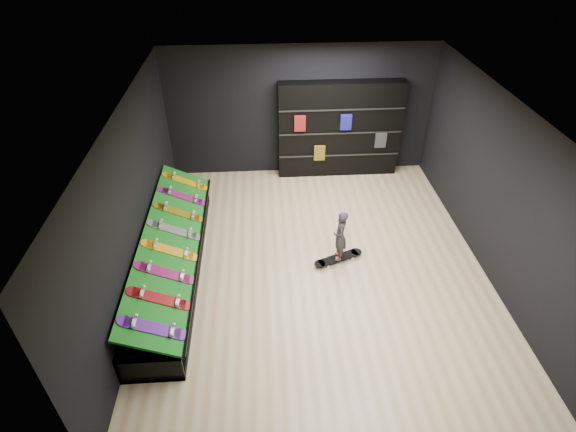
{
  "coord_description": "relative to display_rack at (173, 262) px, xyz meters",
  "views": [
    {
      "loc": [
        -0.92,
        -6.05,
        5.56
      ],
      "look_at": [
        -0.5,
        0.2,
        1.0
      ],
      "focal_mm": 28.0,
      "sensor_mm": 36.0,
      "label": 1
    }
  ],
  "objects": [
    {
      "name": "wall_back",
      "position": [
        2.55,
        3.5,
        1.25
      ],
      "size": [
        6.0,
        0.02,
        3.0
      ],
      "primitive_type": "cube",
      "color": "black",
      "rests_on": "ground"
    },
    {
      "name": "display_board_5",
      "position": [
        0.06,
        0.81,
        0.49
      ],
      "size": [
        0.93,
        0.22,
        0.5
      ],
      "primitive_type": null,
      "rotation": [
        0.0,
        0.44,
        0.0
      ],
      "color": "yellow",
      "rests_on": "turf_ramp"
    },
    {
      "name": "ceiling",
      "position": [
        2.55,
        0.0,
        2.75
      ],
      "size": [
        6.0,
        7.0,
        0.01
      ],
      "primitive_type": "cube",
      "color": "white",
      "rests_on": "ground"
    },
    {
      "name": "display_board_1",
      "position": [
        0.06,
        -1.36,
        0.49
      ],
      "size": [
        0.93,
        0.22,
        0.5
      ],
      "primitive_type": null,
      "rotation": [
        0.0,
        0.44,
        0.0
      ],
      "color": "red",
      "rests_on": "turf_ramp"
    },
    {
      "name": "display_board_6",
      "position": [
        0.06,
        1.36,
        0.49
      ],
      "size": [
        0.93,
        0.22,
        0.5
      ],
      "primitive_type": null,
      "rotation": [
        0.0,
        0.44,
        0.0
      ],
      "color": "#2626BF",
      "rests_on": "turf_ramp"
    },
    {
      "name": "floor",
      "position": [
        2.55,
        0.0,
        -0.25
      ],
      "size": [
        6.0,
        7.0,
        0.01
      ],
      "primitive_type": "cube",
      "color": "beige",
      "rests_on": "ground"
    },
    {
      "name": "floor_skateboard",
      "position": [
        2.97,
        0.1,
        -0.2
      ],
      "size": [
        0.99,
        0.56,
        0.09
      ],
      "primitive_type": null,
      "rotation": [
        0.0,
        0.0,
        0.37
      ],
      "color": "black",
      "rests_on": "ground"
    },
    {
      "name": "display_board_3",
      "position": [
        0.06,
        -0.27,
        0.49
      ],
      "size": [
        0.93,
        0.22,
        0.5
      ],
      "primitive_type": null,
      "rotation": [
        0.0,
        0.44,
        0.0
      ],
      "color": "orange",
      "rests_on": "turf_ramp"
    },
    {
      "name": "display_board_0",
      "position": [
        0.06,
        -1.9,
        0.49
      ],
      "size": [
        0.93,
        0.22,
        0.5
      ],
      "primitive_type": null,
      "rotation": [
        0.0,
        0.44,
        0.0
      ],
      "color": "purple",
      "rests_on": "turf_ramp"
    },
    {
      "name": "wall_front",
      "position": [
        2.55,
        -3.5,
        1.25
      ],
      "size": [
        6.0,
        0.02,
        3.0
      ],
      "primitive_type": "cube",
      "color": "black",
      "rests_on": "ground"
    },
    {
      "name": "turf_ramp",
      "position": [
        0.05,
        0.0,
        0.46
      ],
      "size": [
        0.92,
        4.5,
        0.46
      ],
      "primitive_type": "cube",
      "rotation": [
        0.0,
        0.44,
        0.0
      ],
      "color": "#0E5D12",
      "rests_on": "display_rack"
    },
    {
      "name": "child",
      "position": [
        2.97,
        0.1,
        0.14
      ],
      "size": [
        0.2,
        0.25,
        0.6
      ],
      "primitive_type": "imported",
      "rotation": [
        0.0,
        0.0,
        -1.74
      ],
      "color": "black",
      "rests_on": "floor_skateboard"
    },
    {
      "name": "wall_right",
      "position": [
        5.55,
        0.0,
        1.25
      ],
      "size": [
        0.02,
        7.0,
        3.0
      ],
      "primitive_type": "cube",
      "color": "black",
      "rests_on": "ground"
    },
    {
      "name": "display_rack",
      "position": [
        0.0,
        0.0,
        0.0
      ],
      "size": [
        0.9,
        4.5,
        0.5
      ],
      "primitive_type": null,
      "color": "black",
      "rests_on": "ground"
    },
    {
      "name": "back_shelving",
      "position": [
        3.44,
        3.32,
        0.87
      ],
      "size": [
        2.79,
        0.33,
        2.23
      ],
      "primitive_type": "cube",
      "color": "black",
      "rests_on": "ground"
    },
    {
      "name": "display_board_4",
      "position": [
        0.06,
        0.27,
        0.49
      ],
      "size": [
        0.93,
        0.22,
        0.5
      ],
      "primitive_type": null,
      "rotation": [
        0.0,
        0.44,
        0.0
      ],
      "color": "black",
      "rests_on": "turf_ramp"
    },
    {
      "name": "wall_left",
      "position": [
        -0.45,
        0.0,
        1.25
      ],
      "size": [
        0.02,
        7.0,
        3.0
      ],
      "primitive_type": "cube",
      "color": "black",
      "rests_on": "ground"
    },
    {
      "name": "display_board_7",
      "position": [
        0.06,
        1.9,
        0.49
      ],
      "size": [
        0.93,
        0.22,
        0.5
      ],
      "primitive_type": null,
      "rotation": [
        0.0,
        0.44,
        0.0
      ],
      "color": "yellow",
      "rests_on": "turf_ramp"
    },
    {
      "name": "display_board_2",
      "position": [
        0.06,
        -0.81,
        0.49
      ],
      "size": [
        0.93,
        0.22,
        0.5
      ],
      "primitive_type": null,
      "rotation": [
        0.0,
        0.44,
        0.0
      ],
      "color": "#E5198C",
      "rests_on": "turf_ramp"
    }
  ]
}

